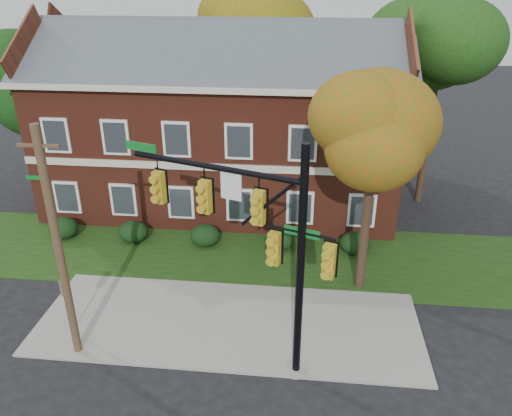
# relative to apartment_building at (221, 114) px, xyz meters

# --- Properties ---
(ground) EXTENTS (120.00, 120.00, 0.00)m
(ground) POSITION_rel_apartment_building_xyz_m (2.00, -11.95, -4.99)
(ground) COLOR black
(ground) RESTS_ON ground
(sidewalk) EXTENTS (14.00, 5.00, 0.08)m
(sidewalk) POSITION_rel_apartment_building_xyz_m (2.00, -10.95, -4.95)
(sidewalk) COLOR gray
(sidewalk) RESTS_ON ground
(grass_strip) EXTENTS (30.00, 6.00, 0.04)m
(grass_strip) POSITION_rel_apartment_building_xyz_m (2.00, -5.95, -4.97)
(grass_strip) COLOR #193811
(grass_strip) RESTS_ON ground
(apartment_building) EXTENTS (18.80, 8.80, 9.74)m
(apartment_building) POSITION_rel_apartment_building_xyz_m (0.00, 0.00, 0.00)
(apartment_building) COLOR maroon
(apartment_building) RESTS_ON ground
(hedge_far_left) EXTENTS (1.40, 1.26, 1.05)m
(hedge_far_left) POSITION_rel_apartment_building_xyz_m (-7.00, -5.25, -4.46)
(hedge_far_left) COLOR black
(hedge_far_left) RESTS_ON ground
(hedge_left) EXTENTS (1.40, 1.26, 1.05)m
(hedge_left) POSITION_rel_apartment_building_xyz_m (-3.50, -5.25, -4.46)
(hedge_left) COLOR black
(hedge_left) RESTS_ON ground
(hedge_center) EXTENTS (1.40, 1.26, 1.05)m
(hedge_center) POSITION_rel_apartment_building_xyz_m (0.00, -5.25, -4.46)
(hedge_center) COLOR black
(hedge_center) RESTS_ON ground
(hedge_right) EXTENTS (1.40, 1.26, 1.05)m
(hedge_right) POSITION_rel_apartment_building_xyz_m (3.50, -5.25, -4.46)
(hedge_right) COLOR black
(hedge_right) RESTS_ON ground
(hedge_far_right) EXTENTS (1.40, 1.26, 1.05)m
(hedge_far_right) POSITION_rel_apartment_building_xyz_m (7.00, -5.25, -4.46)
(hedge_far_right) COLOR black
(hedge_far_right) RESTS_ON ground
(tree_near_right) EXTENTS (4.50, 4.25, 8.58)m
(tree_near_right) POSITION_rel_apartment_building_xyz_m (7.22, -8.09, 1.68)
(tree_near_right) COLOR black
(tree_near_right) RESTS_ON ground
(tree_left_rear) EXTENTS (5.40, 5.10, 8.88)m
(tree_left_rear) POSITION_rel_apartment_building_xyz_m (-9.73, -1.12, 1.69)
(tree_left_rear) COLOR black
(tree_left_rear) RESTS_ON ground
(tree_right_rear) EXTENTS (6.30, 5.95, 10.62)m
(tree_right_rear) POSITION_rel_apartment_building_xyz_m (11.31, 0.86, 3.13)
(tree_right_rear) COLOR black
(tree_right_rear) RESTS_ON ground
(tree_far_rear) EXTENTS (6.84, 6.46, 11.52)m
(tree_far_rear) POSITION_rel_apartment_building_xyz_m (1.34, 7.84, 3.86)
(tree_far_rear) COLOR black
(tree_far_rear) RESTS_ON ground
(traffic_signal) EXTENTS (6.65, 2.49, 7.79)m
(traffic_signal) POSITION_rel_apartment_building_xyz_m (3.24, -12.71, -0.15)
(traffic_signal) COLOR gray
(traffic_signal) RESTS_ON ground
(utility_pole) EXTENTS (1.25, 0.27, 8.02)m
(utility_pole) POSITION_rel_apartment_building_xyz_m (-2.89, -12.95, -0.92)
(utility_pole) COLOR #473521
(utility_pole) RESTS_ON ground
(sign_post) EXTENTS (0.32, 0.08, 2.22)m
(sign_post) POSITION_rel_apartment_building_xyz_m (-3.50, -12.03, -3.48)
(sign_post) COLOR slate
(sign_post) RESTS_ON ground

